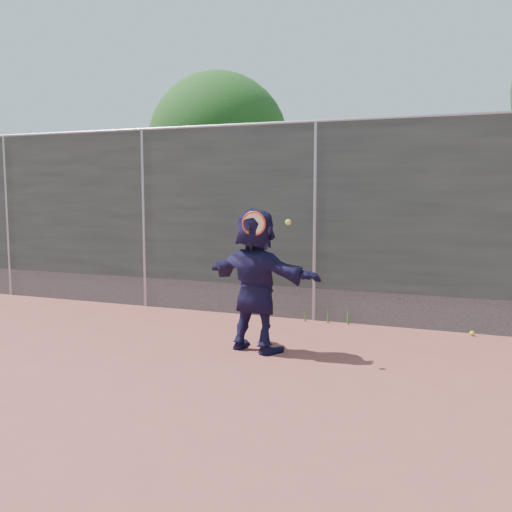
% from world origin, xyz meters
% --- Properties ---
extents(ground, '(80.00, 80.00, 0.00)m').
position_xyz_m(ground, '(0.00, 0.00, 0.00)').
color(ground, '#9E4C42').
rests_on(ground, ground).
extents(player, '(1.72, 0.95, 1.77)m').
position_xyz_m(player, '(-0.22, 1.61, 0.89)').
color(player, '#191539').
rests_on(player, ground).
extents(ball_ground, '(0.07, 0.07, 0.07)m').
position_xyz_m(ball_ground, '(2.28, 3.35, 0.03)').
color(ball_ground, '#C8D22E').
rests_on(ball_ground, ground).
extents(fence, '(20.00, 0.06, 3.03)m').
position_xyz_m(fence, '(-0.00, 3.50, 1.58)').
color(fence, '#38423D').
rests_on(fence, ground).
extents(swing_action, '(0.63, 0.18, 0.51)m').
position_xyz_m(swing_action, '(-0.12, 1.40, 1.57)').
color(swing_action, red).
rests_on(swing_action, ground).
extents(tree_left, '(3.15, 3.00, 4.53)m').
position_xyz_m(tree_left, '(-2.85, 6.55, 2.94)').
color(tree_left, '#382314').
rests_on(tree_left, ground).
extents(weed_clump, '(0.68, 0.07, 0.30)m').
position_xyz_m(weed_clump, '(0.29, 3.38, 0.13)').
color(weed_clump, '#387226').
rests_on(weed_clump, ground).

